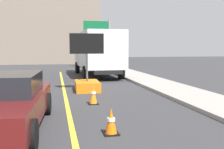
{
  "coord_description": "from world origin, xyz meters",
  "views": [
    {
      "loc": [
        -0.36,
        1.05,
        2.01
      ],
      "look_at": [
        0.56,
        5.45,
        1.57
      ],
      "focal_mm": 42.94,
      "sensor_mm": 36.0,
      "label": 1
    }
  ],
  "objects_px": {
    "highway_guide_sign": "(102,35)",
    "traffic_cone_mid_lane": "(111,122)",
    "arrow_board_trailer": "(87,81)",
    "traffic_cone_far_lane": "(93,94)",
    "pickup_car": "(1,102)",
    "box_truck": "(98,52)"
  },
  "relations": [
    {
      "from": "highway_guide_sign",
      "to": "traffic_cone_mid_lane",
      "type": "height_order",
      "value": "highway_guide_sign"
    },
    {
      "from": "arrow_board_trailer",
      "to": "traffic_cone_mid_lane",
      "type": "height_order",
      "value": "arrow_board_trailer"
    },
    {
      "from": "traffic_cone_far_lane",
      "to": "arrow_board_trailer",
      "type": "bearing_deg",
      "value": 87.39
    },
    {
      "from": "traffic_cone_far_lane",
      "to": "pickup_car",
      "type": "bearing_deg",
      "value": -135.35
    },
    {
      "from": "pickup_car",
      "to": "traffic_cone_far_lane",
      "type": "distance_m",
      "value": 3.69
    },
    {
      "from": "pickup_car",
      "to": "highway_guide_sign",
      "type": "relative_size",
      "value": 0.95
    },
    {
      "from": "box_truck",
      "to": "traffic_cone_mid_lane",
      "type": "height_order",
      "value": "box_truck"
    },
    {
      "from": "arrow_board_trailer",
      "to": "traffic_cone_far_lane",
      "type": "xyz_separation_m",
      "value": [
        -0.14,
        -3.13,
        -0.12
      ]
    },
    {
      "from": "arrow_board_trailer",
      "to": "box_truck",
      "type": "xyz_separation_m",
      "value": [
        1.52,
        6.41,
        1.25
      ]
    },
    {
      "from": "traffic_cone_mid_lane",
      "to": "box_truck",
      "type": "bearing_deg",
      "value": 82.45
    },
    {
      "from": "box_truck",
      "to": "traffic_cone_far_lane",
      "type": "bearing_deg",
      "value": -99.9
    },
    {
      "from": "arrow_board_trailer",
      "to": "traffic_cone_far_lane",
      "type": "distance_m",
      "value": 3.13
    },
    {
      "from": "pickup_car",
      "to": "traffic_cone_far_lane",
      "type": "height_order",
      "value": "pickup_car"
    },
    {
      "from": "traffic_cone_mid_lane",
      "to": "traffic_cone_far_lane",
      "type": "bearing_deg",
      "value": 89.03
    },
    {
      "from": "traffic_cone_mid_lane",
      "to": "arrow_board_trailer",
      "type": "bearing_deg",
      "value": 88.25
    },
    {
      "from": "arrow_board_trailer",
      "to": "traffic_cone_far_lane",
      "type": "relative_size",
      "value": 3.71
    },
    {
      "from": "box_truck",
      "to": "pickup_car",
      "type": "xyz_separation_m",
      "value": [
        -4.28,
        -12.13,
        -1.03
      ]
    },
    {
      "from": "traffic_cone_far_lane",
      "to": "box_truck",
      "type": "bearing_deg",
      "value": 80.1
    },
    {
      "from": "traffic_cone_far_lane",
      "to": "traffic_cone_mid_lane",
      "type": "bearing_deg",
      "value": -90.97
    },
    {
      "from": "box_truck",
      "to": "traffic_cone_far_lane",
      "type": "xyz_separation_m",
      "value": [
        -1.67,
        -9.54,
        -1.37
      ]
    },
    {
      "from": "pickup_car",
      "to": "traffic_cone_mid_lane",
      "type": "bearing_deg",
      "value": -18.94
    },
    {
      "from": "traffic_cone_mid_lane",
      "to": "traffic_cone_far_lane",
      "type": "height_order",
      "value": "traffic_cone_far_lane"
    }
  ]
}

